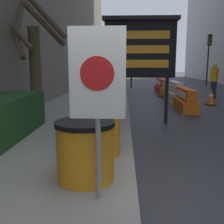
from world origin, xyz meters
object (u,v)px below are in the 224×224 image
at_px(traffic_cone_mid, 211,97).
at_px(barrel_drum_foreground, 85,150).
at_px(jersey_barrier_red_striped, 161,86).
at_px(traffic_cone_near, 163,89).
at_px(jersey_barrier_white, 175,93).
at_px(message_board, 140,49).
at_px(barrel_drum_back, 99,119).
at_px(traffic_light_near_curb, 132,50).
at_px(jersey_barrier_orange_far, 186,101).
at_px(warning_sign, 97,85).
at_px(pedestrian_worker, 214,78).
at_px(traffic_light_far_side, 209,49).
at_px(jersey_barrier_orange_near, 167,90).
at_px(barrel_drum_middle, 98,131).

bearing_deg(traffic_cone_mid, barrel_drum_foreground, -118.39).
relative_size(jersey_barrier_red_striped, traffic_cone_near, 2.78).
distance_m(barrel_drum_foreground, jersey_barrier_white, 8.78).
height_order(barrel_drum_foreground, jersey_barrier_white, barrel_drum_foreground).
xyz_separation_m(barrel_drum_foreground, traffic_cone_near, (2.57, 10.45, -0.14)).
relative_size(barrel_drum_foreground, message_board, 0.27).
bearing_deg(traffic_cone_near, jersey_barrier_red_striped, 84.84).
bearing_deg(barrel_drum_back, traffic_light_near_curb, 85.56).
bearing_deg(jersey_barrier_red_striped, jersey_barrier_orange_far, -90.00).
relative_size(warning_sign, traffic_light_near_curb, 0.51).
bearing_deg(pedestrian_worker, traffic_light_far_side, -162.47).
height_order(message_board, jersey_barrier_red_striped, message_board).
xyz_separation_m(warning_sign, traffic_light_far_side, (6.91, 18.45, 1.44)).
bearing_deg(pedestrian_worker, warning_sign, 8.09).
height_order(jersey_barrier_white, traffic_light_near_curb, traffic_light_near_curb).
xyz_separation_m(barrel_drum_back, jersey_barrier_orange_near, (2.78, 8.26, -0.15)).
bearing_deg(jersey_barrier_orange_far, jersey_barrier_orange_near, 90.00).
xyz_separation_m(barrel_drum_foreground, traffic_light_near_curb, (1.06, 15.99, 2.19)).
bearing_deg(message_board, traffic_light_far_side, 65.89).
distance_m(warning_sign, jersey_barrier_white, 9.27).
height_order(jersey_barrier_orange_near, traffic_light_far_side, traffic_light_far_side).
height_order(barrel_drum_middle, pedestrian_worker, pedestrian_worker).
distance_m(warning_sign, jersey_barrier_orange_near, 11.20).
distance_m(barrel_drum_foreground, traffic_light_near_curb, 16.18).
height_order(barrel_drum_middle, traffic_cone_mid, barrel_drum_middle).
xyz_separation_m(barrel_drum_foreground, barrel_drum_middle, (0.07, 1.04, 0.00)).
xyz_separation_m(barrel_drum_back, pedestrian_worker, (4.98, 7.80, 0.49)).
relative_size(jersey_barrier_white, traffic_light_near_curb, 0.52).
bearing_deg(barrel_drum_foreground, jersey_barrier_white, 71.69).
distance_m(jersey_barrier_orange_near, jersey_barrier_red_striped, 2.18).
height_order(message_board, jersey_barrier_orange_far, message_board).
bearing_deg(traffic_light_near_curb, barrel_drum_middle, -93.82).
bearing_deg(jersey_barrier_red_striped, message_board, -102.14).
relative_size(message_board, traffic_light_near_curb, 0.78).
height_order(barrel_drum_middle, traffic_cone_near, barrel_drum_middle).
xyz_separation_m(jersey_barrier_orange_far, traffic_light_far_side, (4.38, 11.72, 2.52)).
xyz_separation_m(jersey_barrier_white, pedestrian_worker, (2.21, 1.54, 0.61)).
height_order(jersey_barrier_orange_far, traffic_cone_mid, jersey_barrier_orange_far).
relative_size(barrel_drum_foreground, barrel_drum_middle, 1.00).
height_order(message_board, pedestrian_worker, message_board).
relative_size(jersey_barrier_white, jersey_barrier_red_striped, 0.90).
bearing_deg(traffic_cone_near, jersey_barrier_white, -84.93).
height_order(jersey_barrier_orange_far, traffic_cone_near, jersey_barrier_orange_far).
bearing_deg(jersey_barrier_white, pedestrian_worker, 34.98).
relative_size(barrel_drum_middle, traffic_cone_near, 1.02).
relative_size(traffic_cone_mid, pedestrian_worker, 0.41).
distance_m(jersey_barrier_white, jersey_barrier_red_striped, 4.19).
distance_m(traffic_light_near_curb, traffic_light_far_side, 6.38).
relative_size(traffic_cone_mid, traffic_light_far_side, 0.18).
xyz_separation_m(traffic_light_far_side, pedestrian_worker, (-2.17, -8.05, -1.85)).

